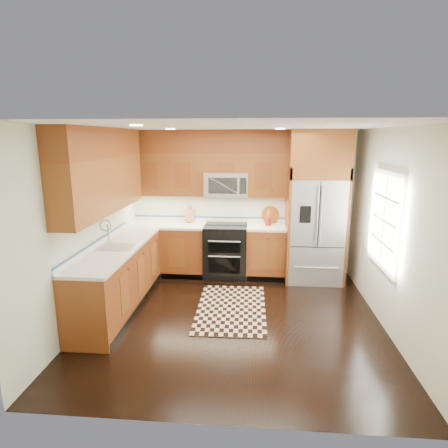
# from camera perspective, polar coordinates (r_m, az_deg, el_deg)

# --- Properties ---
(ground) EXTENTS (4.00, 4.00, 0.00)m
(ground) POSITION_cam_1_polar(r_m,az_deg,el_deg) (5.39, 1.53, -14.22)
(ground) COLOR black
(ground) RESTS_ON ground
(wall_back) EXTENTS (4.00, 0.02, 2.60)m
(wall_back) POSITION_cam_1_polar(r_m,az_deg,el_deg) (6.89, 2.58, 3.27)
(wall_back) COLOR silver
(wall_back) RESTS_ON ground
(wall_left) EXTENTS (0.02, 4.00, 2.60)m
(wall_left) POSITION_cam_1_polar(r_m,az_deg,el_deg) (5.42, -20.00, -0.19)
(wall_left) COLOR silver
(wall_left) RESTS_ON ground
(wall_right) EXTENTS (0.02, 4.00, 2.60)m
(wall_right) POSITION_cam_1_polar(r_m,az_deg,el_deg) (5.22, 24.13, -1.03)
(wall_right) COLOR silver
(wall_right) RESTS_ON ground
(window) EXTENTS (0.04, 1.10, 1.30)m
(window) POSITION_cam_1_polar(r_m,az_deg,el_deg) (5.37, 23.31, 0.52)
(window) COLOR white
(window) RESTS_ON ground
(base_cabinets) EXTENTS (2.85, 3.00, 0.90)m
(base_cabinets) POSITION_cam_1_polar(r_m,az_deg,el_deg) (6.21, -9.43, -6.09)
(base_cabinets) COLOR brown
(base_cabinets) RESTS_ON ground
(countertop) EXTENTS (2.86, 3.01, 0.04)m
(countertop) POSITION_cam_1_polar(r_m,az_deg,el_deg) (6.15, -8.04, -1.66)
(countertop) COLOR white
(countertop) RESTS_ON base_cabinets
(upper_cabinets) EXTENTS (2.85, 3.00, 1.15)m
(upper_cabinets) POSITION_cam_1_polar(r_m,az_deg,el_deg) (6.05, -8.80, 8.71)
(upper_cabinets) COLOR brown
(upper_cabinets) RESTS_ON ground
(range) EXTENTS (0.76, 0.67, 0.95)m
(range) POSITION_cam_1_polar(r_m,az_deg,el_deg) (6.77, 0.27, -4.12)
(range) COLOR black
(range) RESTS_ON ground
(microwave) EXTENTS (0.76, 0.40, 0.42)m
(microwave) POSITION_cam_1_polar(r_m,az_deg,el_deg) (6.65, 0.37, 6.07)
(microwave) COLOR #B2B2B7
(microwave) RESTS_ON ground
(refrigerator) EXTENTS (0.98, 0.75, 2.60)m
(refrigerator) POSITION_cam_1_polar(r_m,az_deg,el_deg) (6.60, 13.81, 2.50)
(refrigerator) COLOR #B2B2B7
(refrigerator) RESTS_ON ground
(sink_faucet) EXTENTS (0.54, 0.44, 0.37)m
(sink_faucet) POSITION_cam_1_polar(r_m,az_deg,el_deg) (5.59, -16.33, -2.78)
(sink_faucet) COLOR #B2B2B7
(sink_faucet) RESTS_ON countertop
(rug) EXTENTS (1.02, 1.67, 0.01)m
(rug) POSITION_cam_1_polar(r_m,az_deg,el_deg) (5.67, 1.12, -12.69)
(rug) COLOR black
(rug) RESTS_ON ground
(knife_block) EXTENTS (0.16, 0.18, 0.31)m
(knife_block) POSITION_cam_1_polar(r_m,az_deg,el_deg) (6.93, -5.22, 1.31)
(knife_block) COLOR #A76E51
(knife_block) RESTS_ON countertop
(utensil_crock) EXTENTS (0.14, 0.14, 0.30)m
(utensil_crock) POSITION_cam_1_polar(r_m,az_deg,el_deg) (6.67, 6.76, 0.63)
(utensil_crock) COLOR maroon
(utensil_crock) RESTS_ON countertop
(cutting_board) EXTENTS (0.38, 0.38, 0.02)m
(cutting_board) POSITION_cam_1_polar(r_m,az_deg,el_deg) (6.89, 7.05, 0.23)
(cutting_board) COLOR brown
(cutting_board) RESTS_ON countertop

